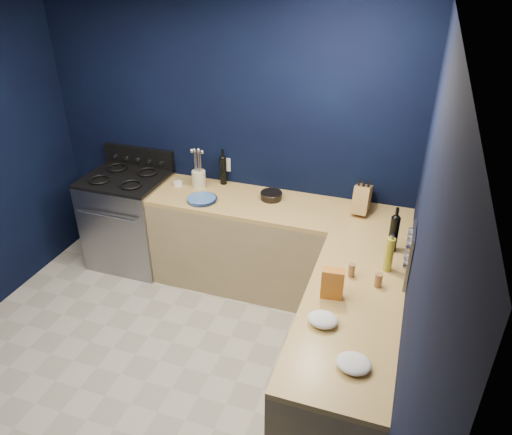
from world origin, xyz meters
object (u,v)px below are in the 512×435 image
at_px(utensil_crock, 199,179).
at_px(crouton_bag, 332,284).
at_px(gas_range, 131,221).
at_px(knife_block, 362,199).
at_px(plate_stack, 202,199).

distance_m(utensil_crock, crouton_bag, 1.93).
height_order(gas_range, knife_block, knife_block).
xyz_separation_m(plate_stack, utensil_crock, (-0.14, 0.26, 0.06)).
height_order(plate_stack, utensil_crock, utensil_crock).
bearing_deg(gas_range, utensil_crock, 10.57).
relative_size(utensil_crock, crouton_bag, 0.75).
bearing_deg(knife_block, crouton_bag, -87.88).
height_order(utensil_crock, crouton_bag, crouton_bag).
bearing_deg(gas_range, knife_block, 3.36).
height_order(gas_range, utensil_crock, utensil_crock).
bearing_deg(plate_stack, gas_range, 171.79).
bearing_deg(knife_block, gas_range, -173.70).
height_order(knife_block, crouton_bag, knife_block).
bearing_deg(crouton_bag, utensil_crock, 134.28).
relative_size(knife_block, crouton_bag, 1.12).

